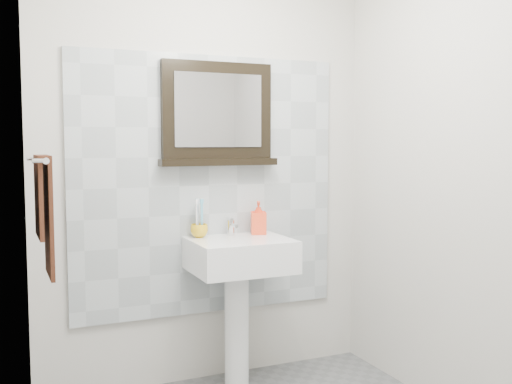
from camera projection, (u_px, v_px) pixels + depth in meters
back_wall at (208, 168)px, 3.49m from camera, size 2.00×0.01×2.50m
front_wall at (500, 203)px, 1.49m from camera, size 2.00×0.01×2.50m
left_wall at (40, 186)px, 2.09m from camera, size 0.01×2.20×2.50m
right_wall at (478, 174)px, 2.89m from camera, size 0.01×2.20×2.50m
splashback at (208, 185)px, 3.49m from camera, size 1.60×0.02×1.50m
pedestal_sink at (240, 271)px, 3.38m from camera, size 0.55×0.44×0.96m
toothbrush_cup at (199, 231)px, 3.40m from camera, size 0.12×0.12×0.08m
toothbrushes at (200, 216)px, 3.40m from camera, size 0.05×0.04×0.21m
soap_dispenser at (258, 218)px, 3.53m from camera, size 0.11×0.11×0.20m
framed_mirror at (217, 116)px, 3.45m from camera, size 0.70×0.11×0.59m
towel_bar at (42, 160)px, 2.68m from camera, size 0.07×0.40×0.03m
hand_towel at (45, 206)px, 2.70m from camera, size 0.06×0.30×0.55m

